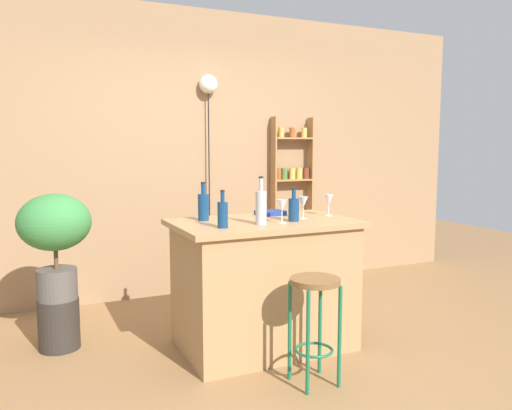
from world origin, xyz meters
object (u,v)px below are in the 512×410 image
bottle_spirits_clear (261,206)px  bar_stool (315,307)px  potted_plant (55,232)px  pendant_globe_light (208,89)px  bottle_vinegar (223,214)px  bottle_olive_oil (203,206)px  plant_stool (59,324)px  bottle_sauce_amber (294,209)px  wine_glass_right (329,200)px  cookbook (270,213)px  spice_shelf (292,197)px  wine_glass_left (303,203)px  wine_glass_center (282,206)px

bottle_spirits_clear → bar_stool: bearing=-76.2°
potted_plant → pendant_globe_light: (1.51, 0.94, 1.16)m
bottle_vinegar → bottle_olive_oil: bearing=91.1°
plant_stool → bottle_sauce_amber: 1.90m
bar_stool → wine_glass_right: wine_glass_right is taller
cookbook → plant_stool: bearing=164.6°
bar_stool → pendant_globe_light: 2.68m
cookbook → bar_stool: bearing=-101.3°
spice_shelf → wine_glass_left: (-0.77, -1.55, 0.14)m
spice_shelf → cookbook: spice_shelf is taller
wine_glass_center → potted_plant: bearing=151.9°
plant_stool → wine_glass_left: size_ratio=2.26×
bottle_sauce_amber → bottle_olive_oil: bottle_olive_oil is taller
potted_plant → bottle_sauce_amber: bottle_sauce_amber is taller
bottle_spirits_clear → wine_glass_right: 0.68m
spice_shelf → bottle_olive_oil: 1.99m
bar_stool → spice_shelf: (1.04, 2.18, 0.43)m
spice_shelf → bottle_spirits_clear: (-1.17, -1.67, 0.14)m
cookbook → potted_plant: bearing=164.6°
bottle_olive_oil → wine_glass_left: 0.73m
bottle_spirits_clear → wine_glass_left: bearing=16.7°
plant_stool → wine_glass_left: bearing=-20.6°
plant_stool → potted_plant: size_ratio=0.48×
bar_stool → wine_glass_left: 0.89m
wine_glass_right → cookbook: wine_glass_right is taller
pendant_globe_light → bottle_vinegar: bearing=-107.0°
bottle_spirits_clear → pendant_globe_light: bearing=82.1°
potted_plant → bottle_vinegar: bearing=-38.3°
spice_shelf → potted_plant: (-2.44, -0.92, -0.06)m
bottle_spirits_clear → pendant_globe_light: (0.24, 1.69, 0.96)m
wine_glass_left → wine_glass_right: (0.26, 0.06, 0.00)m
wine_glass_right → wine_glass_center: bearing=-159.4°
bar_stool → pendant_globe_light: (0.11, 2.20, 1.53)m
bottle_spirits_clear → bottle_olive_oil: 0.45m
spice_shelf → plant_stool: bearing=-159.2°
plant_stool → bottle_vinegar: bottle_vinegar is taller
wine_glass_center → cookbook: wine_glass_center is taller
bottle_vinegar → bottle_olive_oil: (-0.01, 0.36, 0.01)m
spice_shelf → wine_glass_left: bearing=-116.2°
bar_stool → pendant_globe_light: size_ratio=0.31×
plant_stool → wine_glass_center: bearing=-28.1°
spice_shelf → potted_plant: spice_shelf is taller
bottle_spirits_clear → wine_glass_left: bottle_spirits_clear is taller
bar_stool → wine_glass_right: size_ratio=4.10×
spice_shelf → bottle_olive_oil: (-1.46, -1.34, 0.12)m
bar_stool → wine_glass_right: bearing=51.9°
bottle_spirits_clear → bottle_olive_oil: bottle_spirits_clear is taller
potted_plant → wine_glass_right: potted_plant is taller
bar_stool → bottle_sauce_amber: (0.15, 0.54, 0.54)m
potted_plant → wine_glass_right: bearing=-16.5°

